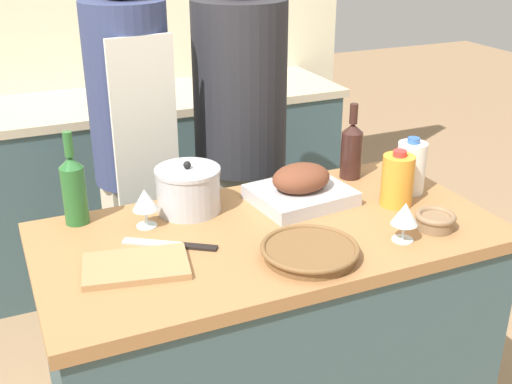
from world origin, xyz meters
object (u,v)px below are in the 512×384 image
Objects in this scene: roasting_pan at (301,188)px; cutting_board at (136,266)px; person_cook_aproned at (134,147)px; wine_glass_left at (145,200)px; wine_bottle_green at (74,188)px; mixing_bowl at (435,220)px; juice_jug at (398,181)px; milk_jug at (411,167)px; stock_pot at (188,190)px; knife_chef at (173,245)px; person_cook_guest at (240,138)px; wine_glass_right at (405,215)px; wine_bottle_dark at (352,149)px; condiment_bottle_tall at (209,69)px; condiment_bottle_short at (135,79)px; wicker_basket at (310,251)px.

roasting_pan is 0.63m from cutting_board.
wine_glass_left is at bearing -106.68° from person_cook_aproned.
mixing_bowl is at bearing -25.97° from wine_bottle_green.
cutting_board is at bearing -176.02° from juice_jug.
stock_pot is at bearing 167.89° from milk_jug.
knife_chef is 0.15× the size of person_cook_guest.
juice_jug is 0.11× the size of person_cook_aproned.
cutting_board is at bearing -160.79° from roasting_pan.
stock_pot reaches higher than mixing_bowl.
juice_jug is 1.57× the size of wine_glass_right.
milk_jug is 0.84m from knife_chef.
knife_chef is at bearing -161.75° from wine_bottle_dark.
knife_chef is at bearing -113.12° from condiment_bottle_tall.
cutting_board is at bearing -159.25° from wine_bottle_dark.
juice_jug is 0.26m from wine_bottle_dark.
condiment_bottle_short reaches higher than wine_glass_right.
stock_pot is 0.24m from knife_chef.
condiment_bottle_tall is 0.97m from person_cook_guest.
person_cook_guest is (-0.32, 0.71, -0.08)m from milk_jug.
wicker_basket is 1.01× the size of wine_bottle_dark.
person_cook_aproned is (-0.23, -0.90, -0.04)m from condiment_bottle_short.
roasting_pan is 2.21× the size of condiment_bottle_tall.
wine_glass_right is at bearing -120.74° from juice_jug.
milk_jug is 0.78× the size of knife_chef.
condiment_bottle_tall is (0.12, 1.93, -0.00)m from wine_glass_right.
juice_jug reaches higher than wine_glass_left.
mixing_bowl is at bearing -61.46° from person_cook_aproned.
wine_bottle_dark reaches higher than roasting_pan.
wine_bottle_green reaches higher than wicker_basket.
wine_bottle_green is at bearing 168.71° from milk_jug.
wine_bottle_dark reaches higher than wicker_basket.
roasting_pan is at bearing 129.68° from mixing_bowl.
knife_chef is (-0.61, 0.23, -0.08)m from wine_glass_right.
wine_glass_right is at bearing -67.86° from roasting_pan.
person_cook_guest reaches higher than condiment_bottle_short.
roasting_pan is at bearing 151.26° from juice_jug.
condiment_bottle_short is (-0.16, 1.53, 0.03)m from roasting_pan.
wine_glass_left is 0.82m from person_cook_guest.
person_cook_aproned is at bearing -104.34° from condiment_bottle_short.
roasting_pan is at bearing -13.00° from stock_pot.
roasting_pan reaches higher than mixing_bowl.
stock_pot is (0.24, 0.29, 0.06)m from cutting_board.
cutting_board is 1.24× the size of knife_chef.
roasting_pan reaches higher than wicker_basket.
milk_jug reaches higher than roasting_pan.
person_cook_aproned is (-0.04, 0.55, -0.03)m from stock_pot.
stock_pot reaches higher than wine_glass_right.
wine_bottle_dark is (-0.02, 0.44, 0.08)m from mixing_bowl.
condiment_bottle_short reaches higher than roasting_pan.
roasting_pan is 1.08× the size of cutting_board.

